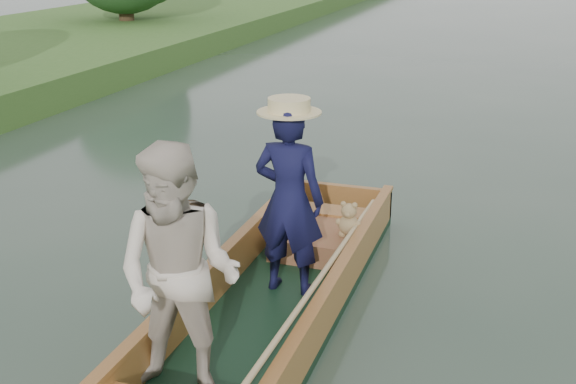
% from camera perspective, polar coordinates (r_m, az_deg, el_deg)
% --- Properties ---
extents(ground, '(120.00, 120.00, 0.00)m').
position_cam_1_polar(ground, '(5.91, -1.87, -10.59)').
color(ground, '#283D30').
rests_on(ground, ground).
extents(punt, '(1.15, 5.00, 1.81)m').
position_cam_1_polar(punt, '(5.44, -3.30, -6.11)').
color(punt, black).
rests_on(punt, ground).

